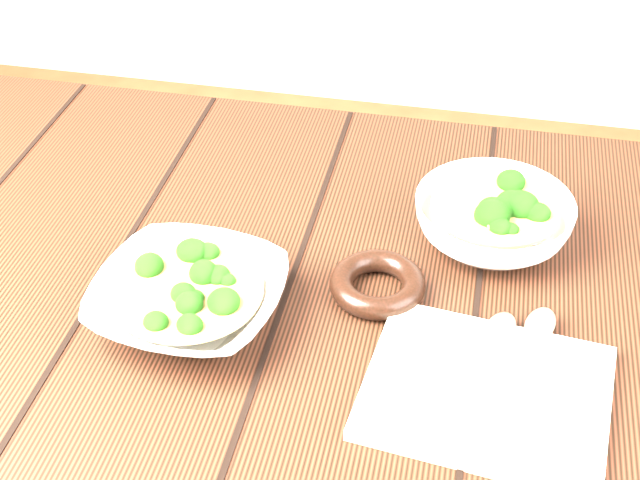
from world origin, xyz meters
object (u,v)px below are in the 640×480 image
(table, at_px, (305,379))
(soup_bowl_front, at_px, (189,298))
(napkin, at_px, (486,392))
(trivet, at_px, (378,284))
(soup_bowl_back, at_px, (493,219))

(table, distance_m, soup_bowl_front, 0.19)
(table, xyz_separation_m, napkin, (0.20, -0.10, 0.13))
(table, relative_size, soup_bowl_front, 5.74)
(table, distance_m, trivet, 0.15)
(table, bearing_deg, napkin, -25.90)
(soup_bowl_back, distance_m, napkin, 0.24)
(table, xyz_separation_m, trivet, (0.07, 0.03, 0.13))
(soup_bowl_front, xyz_separation_m, soup_bowl_back, (0.30, 0.19, 0.00))
(soup_bowl_front, distance_m, napkin, 0.31)
(table, xyz_separation_m, soup_bowl_front, (-0.11, -0.05, 0.15))
(table, height_order, soup_bowl_front, soup_bowl_front)
(soup_bowl_front, bearing_deg, table, 23.66)
(soup_bowl_back, relative_size, napkin, 0.88)
(table, height_order, soup_bowl_back, soup_bowl_back)
(soup_bowl_front, bearing_deg, soup_bowl_back, 33.00)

